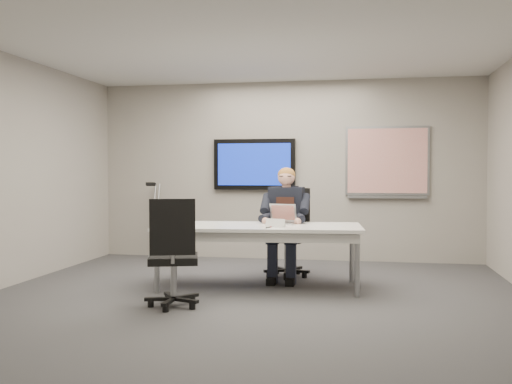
% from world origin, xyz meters
% --- Properties ---
extents(floor, '(6.00, 6.00, 0.02)m').
position_xyz_m(floor, '(0.00, 0.00, 0.00)').
color(floor, '#3B3B3E').
rests_on(floor, ground).
extents(ceiling, '(6.00, 6.00, 0.02)m').
position_xyz_m(ceiling, '(0.00, 0.00, 2.80)').
color(ceiling, silver).
rests_on(ceiling, wall_back).
extents(wall_back, '(6.00, 0.02, 2.80)m').
position_xyz_m(wall_back, '(0.00, 3.00, 1.40)').
color(wall_back, gray).
rests_on(wall_back, ground).
extents(wall_front, '(6.00, 0.02, 2.80)m').
position_xyz_m(wall_front, '(0.00, -3.00, 1.40)').
color(wall_front, gray).
rests_on(wall_front, ground).
extents(conference_table, '(2.49, 1.21, 0.75)m').
position_xyz_m(conference_table, '(-0.03, 0.74, 0.66)').
color(conference_table, silver).
rests_on(conference_table, ground).
extents(tv_display, '(1.30, 0.09, 0.80)m').
position_xyz_m(tv_display, '(-0.50, 2.95, 1.50)').
color(tv_display, black).
rests_on(tv_display, wall_back).
extents(whiteboard, '(1.25, 0.08, 1.10)m').
position_xyz_m(whiteboard, '(1.55, 2.97, 1.53)').
color(whiteboard, gray).
rests_on(whiteboard, wall_back).
extents(office_chair_far, '(0.66, 0.66, 1.16)m').
position_xyz_m(office_chair_far, '(0.22, 1.55, 0.36)').
color(office_chair_far, black).
rests_on(office_chair_far, ground).
extents(office_chair_near, '(0.66, 0.66, 1.12)m').
position_xyz_m(office_chair_near, '(-0.71, -0.42, 0.35)').
color(office_chair_near, black).
rests_on(office_chair_near, ground).
extents(seated_person, '(0.46, 0.79, 1.44)m').
position_xyz_m(seated_person, '(0.20, 1.28, 0.58)').
color(seated_person, '#1E2232').
rests_on(seated_person, office_chair_far).
extents(crutch, '(0.18, 0.70, 1.30)m').
position_xyz_m(crutch, '(-2.10, 2.76, 0.62)').
color(crutch, '#9EA0A5').
rests_on(crutch, ground).
extents(laptop, '(0.37, 0.37, 0.24)m').
position_xyz_m(laptop, '(0.21, 1.01, 0.80)').
color(laptop, '#AEAEB1').
rests_on(laptop, conference_table).
extents(name_tent, '(0.25, 0.13, 0.10)m').
position_xyz_m(name_tent, '(0.19, 0.56, 0.79)').
color(name_tent, white).
rests_on(name_tent, conference_table).
extents(pen, '(0.05, 0.15, 0.01)m').
position_xyz_m(pen, '(0.13, 0.45, 0.75)').
color(pen, black).
rests_on(pen, conference_table).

